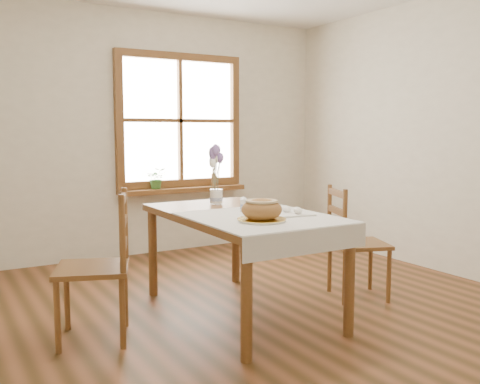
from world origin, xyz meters
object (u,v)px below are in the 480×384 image
object	(u,v)px
flower_vase	(216,197)
chair_right	(359,242)
dining_table	(240,224)
chair_left	(92,266)
bread_plate	(262,220)

from	to	relation	value
flower_vase	chair_right	bearing A→B (deg)	-32.82
dining_table	chair_left	xyz separation A→B (m)	(-1.06, 0.05, -0.18)
chair_right	flower_vase	world-z (taller)	chair_right
chair_left	bread_plate	size ratio (longest dim) A/B	3.14
bread_plate	flower_vase	world-z (taller)	flower_vase
chair_right	bread_plate	distance (m)	1.20
chair_left	bread_plate	distance (m)	1.12
chair_left	flower_vase	size ratio (longest dim) A/B	8.46
chair_left	chair_right	world-z (taller)	chair_left
dining_table	chair_left	size ratio (longest dim) A/B	1.67
dining_table	bread_plate	size ratio (longest dim) A/B	5.23
chair_left	flower_vase	world-z (taller)	chair_left
chair_left	chair_right	xyz separation A→B (m)	(2.08, -0.20, -0.03)
dining_table	chair_right	distance (m)	1.05
bread_plate	flower_vase	size ratio (longest dim) A/B	2.69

